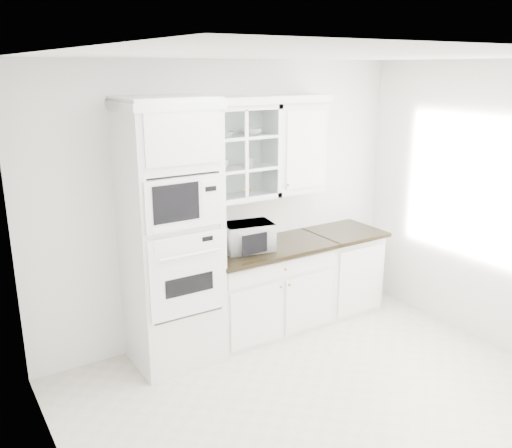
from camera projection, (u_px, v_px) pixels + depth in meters
ground at (337, 409)px, 4.32m from camera, size 4.00×3.50×0.01m
room_shell at (310, 181)px, 4.18m from camera, size 4.00×3.50×2.70m
oven_column at (171, 236)px, 4.75m from camera, size 0.76×0.68×2.40m
base_cabinet_run at (267, 288)px, 5.51m from camera, size 1.32×0.67×0.92m
extra_base_cabinet at (341, 269)px, 6.03m from camera, size 0.72×0.67×0.92m
upper_cabinet_glass at (237, 153)px, 5.11m from camera, size 0.80×0.33×0.90m
upper_cabinet_solid at (295, 147)px, 5.45m from camera, size 0.55×0.33×0.90m
crown_molding at (228, 101)px, 4.90m from camera, size 2.14×0.38×0.07m
countertop_microwave at (247, 236)px, 5.23m from camera, size 0.53×0.47×0.27m
bowl_a at (223, 134)px, 4.98m from camera, size 0.22×0.22×0.05m
bowl_b at (252, 131)px, 5.14m from camera, size 0.21×0.21×0.06m
cup_a at (222, 164)px, 5.04m from camera, size 0.15×0.15×0.10m
cup_b at (249, 162)px, 5.20m from camera, size 0.10×0.10×0.09m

